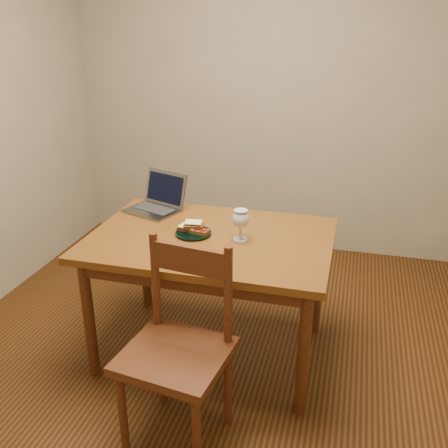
% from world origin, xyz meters
% --- Properties ---
extents(floor, '(3.20, 3.20, 0.02)m').
position_xyz_m(floor, '(0.00, 0.00, -0.01)').
color(floor, black).
rests_on(floor, ground).
extents(back_wall, '(3.20, 0.02, 2.60)m').
position_xyz_m(back_wall, '(0.00, 1.61, 1.30)').
color(back_wall, gray).
rests_on(back_wall, floor).
extents(table, '(1.30, 0.90, 0.74)m').
position_xyz_m(table, '(-0.00, -0.00, 0.65)').
color(table, '#4F2A0D').
rests_on(table, floor).
extents(chair, '(0.50, 0.48, 0.48)m').
position_xyz_m(chair, '(0.04, -0.66, 0.52)').
color(chair, '#35180B').
rests_on(chair, floor).
extents(plate, '(0.20, 0.20, 0.02)m').
position_xyz_m(plate, '(-0.10, -0.01, 0.75)').
color(plate, black).
rests_on(plate, table).
extents(sandwich_cheese, '(0.11, 0.08, 0.03)m').
position_xyz_m(sandwich_cheese, '(-0.13, 0.00, 0.77)').
color(sandwich_cheese, '#381E0C').
rests_on(sandwich_cheese, plate).
extents(sandwich_tomato, '(0.11, 0.07, 0.03)m').
position_xyz_m(sandwich_tomato, '(-0.06, -0.02, 0.77)').
color(sandwich_tomato, '#381E0C').
rests_on(sandwich_tomato, plate).
extents(sandwich_top, '(0.11, 0.08, 0.03)m').
position_xyz_m(sandwich_top, '(-0.10, -0.00, 0.80)').
color(sandwich_top, '#381E0C').
rests_on(sandwich_top, plate).
extents(milk_glass, '(0.09, 0.09, 0.17)m').
position_xyz_m(milk_glass, '(0.16, -0.01, 0.83)').
color(milk_glass, white).
rests_on(milk_glass, table).
extents(laptop, '(0.38, 0.37, 0.22)m').
position_xyz_m(laptop, '(-0.43, 0.31, 0.80)').
color(laptop, slate).
rests_on(laptop, table).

